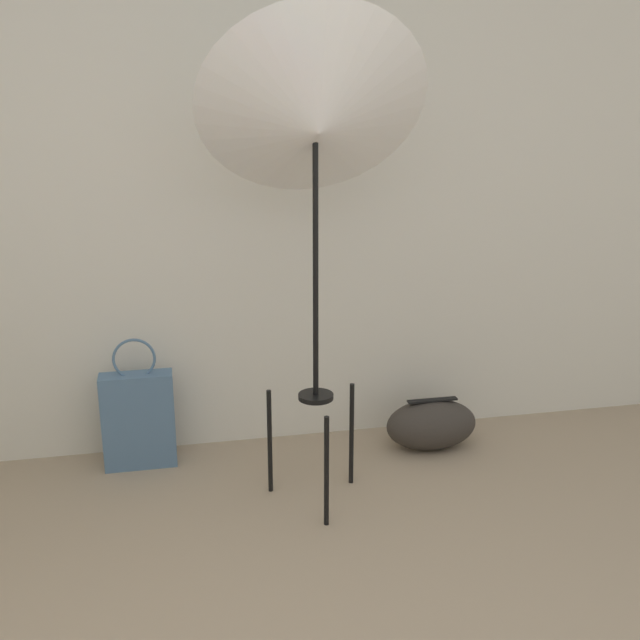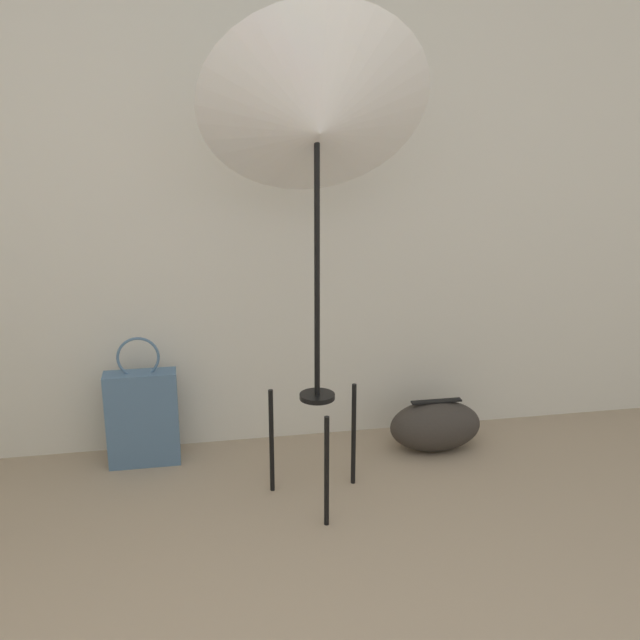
{
  "view_description": "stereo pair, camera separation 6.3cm",
  "coord_description": "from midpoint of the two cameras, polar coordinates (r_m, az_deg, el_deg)",
  "views": [
    {
      "loc": [
        -0.18,
        -0.91,
        1.61
      ],
      "look_at": [
        0.35,
        1.6,
        0.85
      ],
      "focal_mm": 42.0,
      "sensor_mm": 36.0,
      "label": 1
    },
    {
      "loc": [
        -0.12,
        -0.93,
        1.61
      ],
      "look_at": [
        0.35,
        1.6,
        0.85
      ],
      "focal_mm": 42.0,
      "sensor_mm": 36.0,
      "label": 2
    }
  ],
  "objects": [
    {
      "name": "tote_bag",
      "position": [
        3.49,
        -14.17,
        -7.32
      ],
      "size": [
        0.32,
        0.11,
        0.61
      ],
      "color": "slate",
      "rests_on": "ground_plane"
    },
    {
      "name": "wall_back",
      "position": [
        3.41,
        -9.52,
        11.09
      ],
      "size": [
        8.0,
        0.05,
        2.6
      ],
      "color": "beige",
      "rests_on": "ground_plane"
    },
    {
      "name": "duffel_bag",
      "position": [
        3.62,
        7.98,
        -7.89
      ],
      "size": [
        0.44,
        0.24,
        0.25
      ],
      "color": "#332D28",
      "rests_on": "ground_plane"
    },
    {
      "name": "photo_umbrella",
      "position": [
        2.8,
        -1.03,
        14.84
      ],
      "size": [
        0.87,
        0.67,
        1.93
      ],
      "color": "black",
      "rests_on": "ground_plane"
    }
  ]
}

